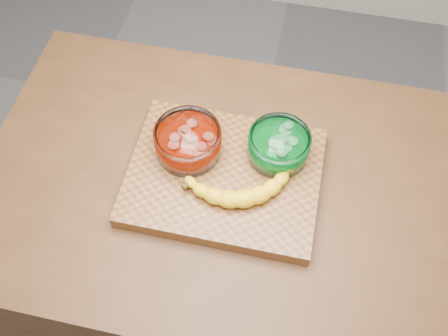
# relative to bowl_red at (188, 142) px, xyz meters

# --- Properties ---
(ground) EXTENTS (3.50, 3.50, 0.00)m
(ground) POSITION_rel_bowl_red_xyz_m (0.10, -0.04, -0.98)
(ground) COLOR slate
(ground) RESTS_ON ground
(counter) EXTENTS (1.20, 0.80, 0.90)m
(counter) POSITION_rel_bowl_red_xyz_m (0.10, -0.04, -0.53)
(counter) COLOR #4A2B16
(counter) RESTS_ON ground
(cutting_board) EXTENTS (0.45, 0.35, 0.04)m
(cutting_board) POSITION_rel_bowl_red_xyz_m (0.10, -0.04, -0.06)
(cutting_board) COLOR brown
(cutting_board) RESTS_ON counter
(bowl_red) EXTENTS (0.16, 0.16, 0.07)m
(bowl_red) POSITION_rel_bowl_red_xyz_m (0.00, 0.00, 0.00)
(bowl_red) COLOR white
(bowl_red) RESTS_ON cutting_board
(bowl_green) EXTENTS (0.15, 0.15, 0.07)m
(bowl_green) POSITION_rel_bowl_red_xyz_m (0.21, 0.04, -0.00)
(bowl_green) COLOR white
(bowl_green) RESTS_ON cutting_board
(banana) EXTENTS (0.28, 0.17, 0.04)m
(banana) POSITION_rel_bowl_red_xyz_m (0.13, -0.07, -0.02)
(banana) COLOR yellow
(banana) RESTS_ON cutting_board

